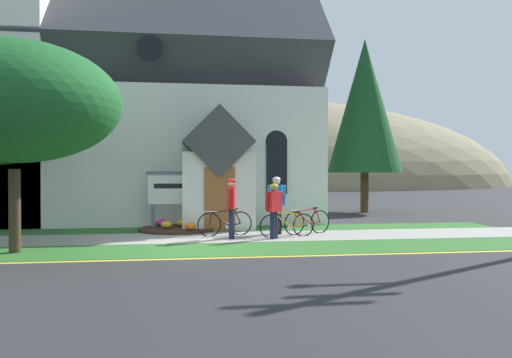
# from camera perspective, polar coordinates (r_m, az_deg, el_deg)

# --- Properties ---
(ground) EXTENTS (140.00, 140.00, 0.00)m
(ground) POSITION_cam_1_polar(r_m,az_deg,el_deg) (17.29, -8.14, -5.66)
(ground) COLOR #2B2B2D
(sidewalk_slab) EXTENTS (32.00, 2.43, 0.01)m
(sidewalk_slab) POSITION_cam_1_polar(r_m,az_deg,el_deg) (15.15, -12.53, -6.56)
(sidewalk_slab) COLOR #99968E
(sidewalk_slab) RESTS_ON ground
(grass_verge) EXTENTS (32.00, 2.28, 0.01)m
(grass_verge) POSITION_cam_1_polar(r_m,az_deg,el_deg) (12.82, -13.32, -7.90)
(grass_verge) COLOR #2D6628
(grass_verge) RESTS_ON ground
(church_lawn) EXTENTS (24.00, 1.84, 0.01)m
(church_lawn) POSITION_cam_1_polar(r_m,az_deg,el_deg) (17.27, -11.99, -5.66)
(church_lawn) COLOR #2D6628
(church_lawn) RESTS_ON ground
(curb_paint_stripe) EXTENTS (28.00, 0.16, 0.01)m
(curb_paint_stripe) POSITION_cam_1_polar(r_m,az_deg,el_deg) (11.55, -13.90, -8.86)
(curb_paint_stripe) COLOR yellow
(curb_paint_stripe) RESTS_ON ground
(church_building) EXTENTS (13.34, 12.39, 14.11)m
(church_building) POSITION_cam_1_polar(r_m,az_deg,el_deg) (23.24, -11.89, 8.13)
(church_building) COLOR silver
(church_building) RESTS_ON ground
(church_sign) EXTENTS (2.06, 0.22, 1.97)m
(church_sign) POSITION_cam_1_polar(r_m,az_deg,el_deg) (17.28, -8.87, -1.26)
(church_sign) COLOR slate
(church_sign) RESTS_ON ground
(flower_bed) EXTENTS (2.51, 2.51, 0.34)m
(flower_bed) POSITION_cam_1_polar(r_m,az_deg,el_deg) (16.96, -8.82, -5.50)
(flower_bed) COLOR #382319
(flower_bed) RESTS_ON ground
(bicycle_yellow) EXTENTS (1.62, 0.69, 0.85)m
(bicycle_yellow) POSITION_cam_1_polar(r_m,az_deg,el_deg) (15.96, 5.82, -4.80)
(bicycle_yellow) COLOR black
(bicycle_yellow) RESTS_ON ground
(bicycle_orange) EXTENTS (1.74, 0.37, 0.77)m
(bicycle_orange) POSITION_cam_1_polar(r_m,az_deg,el_deg) (15.20, 3.57, -5.15)
(bicycle_orange) COLOR black
(bicycle_orange) RESTS_ON ground
(bicycle_blue) EXTENTS (1.70, 0.43, 0.85)m
(bicycle_blue) POSITION_cam_1_polar(r_m,az_deg,el_deg) (15.47, -3.48, -4.98)
(bicycle_blue) COLOR black
(bicycle_blue) RESTS_ON ground
(cyclist_in_yellow_jersey) EXTENTS (0.51, 0.60, 1.79)m
(cyclist_in_yellow_jersey) POSITION_cam_1_polar(r_m,az_deg,el_deg) (15.76, 2.31, -2.37)
(cyclist_in_yellow_jersey) COLOR #2D2D33
(cyclist_in_yellow_jersey) RESTS_ON ground
(cyclist_in_green_jersey) EXTENTS (0.32, 0.73, 1.75)m
(cyclist_in_green_jersey) POSITION_cam_1_polar(r_m,az_deg,el_deg) (14.67, -2.77, -2.72)
(cyclist_in_green_jersey) COLOR #191E38
(cyclist_in_green_jersey) RESTS_ON ground
(cyclist_in_blue_jersey) EXTENTS (0.56, 0.45, 1.60)m
(cyclist_in_blue_jersey) POSITION_cam_1_polar(r_m,az_deg,el_deg) (14.63, 2.03, -3.17)
(cyclist_in_blue_jersey) COLOR #191E38
(cyclist_in_blue_jersey) RESTS_ON ground
(roadside_conifer) EXTENTS (3.59, 3.59, 8.33)m
(roadside_conifer) POSITION_cam_1_polar(r_m,az_deg,el_deg) (25.07, 12.14, 8.03)
(roadside_conifer) COLOR #4C3823
(roadside_conifer) RESTS_ON ground
(verge_sapling) EXTENTS (5.04, 5.04, 5.05)m
(verge_sapling) POSITION_cam_1_polar(r_m,az_deg,el_deg) (13.53, -25.59, 7.76)
(verge_sapling) COLOR #3D2D1E
(verge_sapling) RESTS_ON ground
(distant_hill) EXTENTS (73.56, 49.15, 24.52)m
(distant_hill) POSITION_cam_1_polar(r_m,az_deg,el_deg) (74.01, 0.20, -0.74)
(distant_hill) COLOR #847A5B
(distant_hill) RESTS_ON ground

